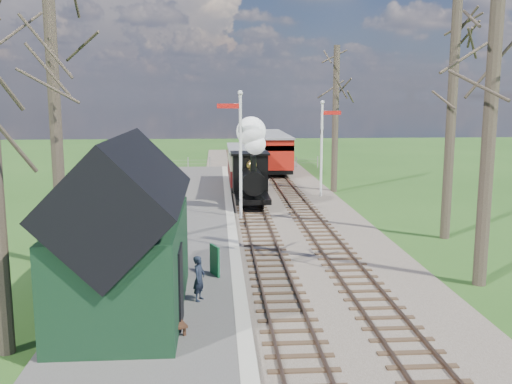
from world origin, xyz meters
The scene contains 18 objects.
distant_hills centered at (1.40, 64.38, -16.21)m, with size 114.40×48.00×22.02m.
ballast_bed centered at (1.30, 22.00, 0.05)m, with size 8.00×60.00×0.10m, color brown.
track_near centered at (0.00, 22.00, 0.10)m, with size 1.60×60.00×0.15m.
track_far centered at (2.60, 22.00, 0.10)m, with size 1.60×60.00×0.15m.
platform centered at (-3.50, 14.00, 0.10)m, with size 5.00×44.00×0.20m, color #474442.
coping_strip centered at (-1.20, 14.00, 0.10)m, with size 0.40×44.00×0.21m, color #B2AD9E.
station_shed centered at (-4.30, 4.00, 2.27)m, with size 3.25×6.30×4.78m.
semaphore_near centered at (-0.77, 16.00, 3.62)m, with size 1.22×0.24×6.22m.
semaphore_far centered at (4.37, 22.00, 3.35)m, with size 1.22×0.24×5.72m.
bare_trees centered at (1.33, 10.10, 5.21)m, with size 15.51×22.39×12.00m.
fence_line centered at (0.30, 36.00, 0.55)m, with size 12.60×0.08×1.00m.
locomotive centered at (-0.01, 19.11, 2.18)m, with size 1.90×4.44×4.75m.
coach centered at (0.00, 25.17, 1.59)m, with size 2.22×7.60×2.33m.
red_carriage_a centered at (2.60, 32.03, 1.65)m, with size 2.30×5.71×2.43m.
red_carriage_b centered at (2.60, 37.53, 1.65)m, with size 2.30×5.71×2.43m.
sign_board centered at (-1.93, 6.96, 0.69)m, with size 0.33×0.65×0.99m.
bench centered at (-3.17, 2.74, 0.61)m, with size 1.00×1.58×0.87m.
person centered at (-2.37, 4.66, 0.85)m, with size 0.47×0.31×1.30m, color black.
Camera 1 is at (-1.83, -10.95, 5.96)m, focal length 40.00 mm.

